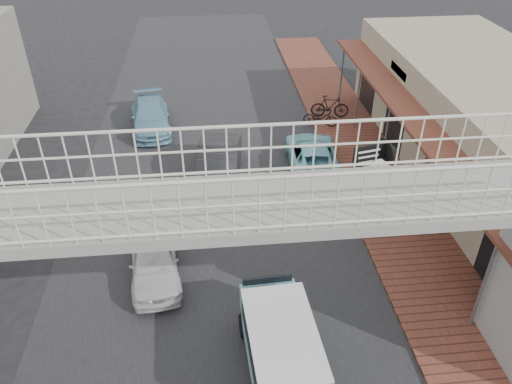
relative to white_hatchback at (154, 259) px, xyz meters
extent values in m
plane|color=black|center=(1.76, 0.10, -0.61)|extent=(120.00, 120.00, 0.00)
cube|color=black|center=(1.76, 0.10, -0.60)|extent=(10.00, 60.00, 0.01)
cube|color=brown|center=(8.26, 3.10, -0.56)|extent=(3.00, 40.00, 0.10)
cube|color=gray|center=(12.76, 4.10, 1.39)|extent=(6.00, 18.00, 4.00)
cube|color=brown|center=(9.46, 4.10, 2.29)|extent=(1.80, 18.00, 0.12)
cube|color=silver|center=(9.81, 7.60, 2.69)|extent=(0.08, 2.60, 0.90)
cube|color=#B21914|center=(9.81, 1.10, 2.69)|extent=(0.08, 2.20, 0.80)
cube|color=gray|center=(1.76, -3.90, 4.51)|extent=(14.00, 2.00, 0.24)
cube|color=beige|center=(1.76, -2.95, 5.18)|extent=(14.00, 0.08, 1.10)
cube|color=beige|center=(1.76, -4.85, 5.18)|extent=(14.00, 0.08, 1.10)
imported|color=silver|center=(0.00, 0.00, 0.00)|extent=(1.83, 3.72, 1.22)
imported|color=black|center=(2.11, 5.00, 0.13)|extent=(2.15, 4.67, 1.48)
imported|color=#77C1CF|center=(5.96, 5.69, -0.01)|extent=(2.28, 4.42, 1.19)
imported|color=#679AB2|center=(-0.84, 10.05, 0.00)|extent=(2.17, 4.34, 1.21)
cylinder|color=black|center=(2.49, -2.61, -0.29)|extent=(0.25, 0.65, 0.64)
cylinder|color=black|center=(3.91, -2.53, -0.29)|extent=(0.25, 0.65, 0.64)
cube|color=#78BDD0|center=(3.28, -4.07, 0.46)|extent=(1.69, 2.98, 1.23)
cube|color=#78BDD0|center=(3.19, -2.39, 0.25)|extent=(1.51, 0.89, 0.82)
cube|color=black|center=(3.28, -4.07, 0.80)|extent=(1.70, 2.44, 0.45)
cube|color=silver|center=(3.28, -4.07, 1.10)|extent=(1.71, 2.98, 0.05)
imported|color=black|center=(7.06, 9.34, -0.09)|extent=(1.69, 1.06, 0.84)
imported|color=black|center=(7.70, 10.22, 0.04)|extent=(1.89, 0.82, 1.10)
cylinder|color=#59595B|center=(6.76, 1.38, 0.54)|extent=(0.04, 0.04, 2.10)
cylinder|color=#59595B|center=(7.25, 1.50, 0.54)|extent=(0.04, 0.04, 2.10)
cylinder|color=#59595B|center=(6.88, 0.89, 0.54)|extent=(0.04, 0.04, 2.10)
cylinder|color=#59595B|center=(7.37, 1.01, 0.54)|extent=(0.04, 0.04, 2.10)
cylinder|color=silver|center=(7.06, 1.20, 1.94)|extent=(0.72, 0.40, 0.68)
cylinder|color=beige|center=(7.09, 1.08, 1.94)|extent=(0.59, 0.16, 0.60)
cylinder|color=beige|center=(7.03, 1.32, 1.94)|extent=(0.59, 0.16, 0.60)
cylinder|color=#59595B|center=(6.96, 2.02, 0.92)|extent=(0.10, 0.10, 2.87)
cube|color=black|center=(6.97, 1.99, 1.96)|extent=(1.17, 0.31, 0.89)
cone|color=black|center=(7.79, 2.17, 1.96)|extent=(0.81, 1.19, 1.09)
cube|color=white|center=(6.93, 1.95, 1.91)|extent=(0.77, 0.17, 0.59)
camera|label=1|loc=(1.90, -11.56, 9.99)|focal=35.00mm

